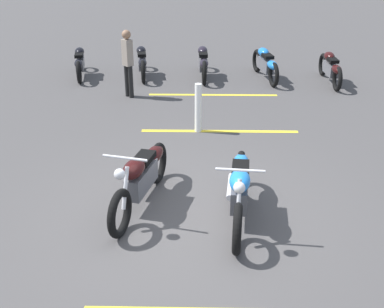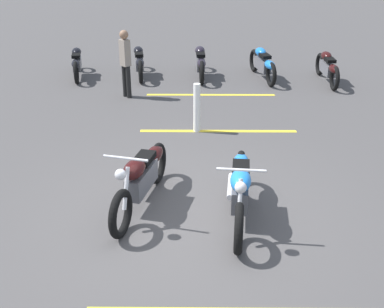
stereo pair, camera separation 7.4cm
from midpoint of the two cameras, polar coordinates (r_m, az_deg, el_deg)
name	(u,v)px [view 2 (the right image)]	position (r m, az deg, el deg)	size (l,w,h in m)	color
ground_plane	(189,214)	(6.98, -0.68, -7.20)	(60.00, 60.00, 0.00)	#474444
motorcycle_bright_foreground	(240,187)	(6.75, 5.41, -3.98)	(2.23, 0.62, 1.04)	black
motorcycle_dark_foreground	(142,177)	(7.05, -6.32, -2.69)	(2.21, 0.68, 1.04)	black
motorcycle_row_far_left	(328,67)	(13.40, 15.74, 9.91)	(2.08, 0.35, 0.78)	black
motorcycle_row_left	(263,63)	(13.38, 8.32, 10.62)	(2.11, 0.64, 0.81)	black
motorcycle_row_center	(200,62)	(13.41, 0.84, 10.91)	(2.15, 0.38, 0.81)	black
motorcycle_row_right	(139,62)	(13.60, -6.47, 10.89)	(2.06, 0.55, 0.78)	black
motorcycle_row_far_right	(77,63)	(13.83, -13.70, 10.54)	(2.00, 0.58, 0.77)	black
bystander_near_row	(125,61)	(11.75, -8.12, 10.96)	(0.29, 0.29, 1.63)	black
bollard_post	(197,108)	(9.64, 0.35, 5.52)	(0.14, 0.14, 1.00)	white
parking_stripe_mid	(218,131)	(9.82, 2.93, 2.75)	(3.20, 0.12, 0.01)	yellow
parking_stripe_far	(211,95)	(12.05, 2.07, 7.06)	(3.20, 0.12, 0.01)	yellow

